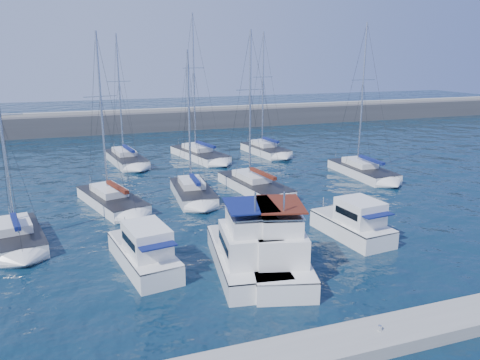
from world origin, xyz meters
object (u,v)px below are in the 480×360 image
object	(u,v)px
sailboat_mid_c	(193,192)
motor_yacht_port_outer	(145,253)
sailboat_mid_a	(16,237)
sailboat_back_c	(265,150)
sailboat_mid_b	(112,200)
motor_yacht_port_inner	(247,253)
motor_yacht_stbd_outer	(354,225)
sailboat_mid_e	(362,171)
sailboat_back_b	(199,154)
motor_yacht_stbd_inner	(276,251)
sailboat_mid_d	(254,185)
sailboat_back_a	(126,159)

from	to	relation	value
sailboat_mid_c	motor_yacht_port_outer	bearing A→B (deg)	-111.85
sailboat_mid_a	sailboat_back_c	distance (m)	34.07
sailboat_mid_b	sailboat_mid_c	size ratio (longest dim) A/B	1.11
motor_yacht_port_inner	sailboat_back_c	xyz separation A→B (m)	(13.59, 30.20, -0.60)
motor_yacht_port_inner	motor_yacht_stbd_outer	xyz separation A→B (m)	(8.59, 2.37, -0.19)
motor_yacht_port_inner	sailboat_mid_e	world-z (taller)	sailboat_mid_e
sailboat_mid_c	sailboat_mid_e	distance (m)	18.38
sailboat_mid_e	sailboat_back_b	size ratio (longest dim) A/B	0.91
motor_yacht_port_inner	sailboat_mid_b	distance (m)	16.22
motor_yacht_port_inner	motor_yacht_stbd_inner	bearing A→B (deg)	-2.87
sailboat_mid_e	sailboat_mid_a	bearing A→B (deg)	-165.82
motor_yacht_stbd_inner	motor_yacht_port_outer	bearing A→B (deg)	174.43
sailboat_mid_a	sailboat_mid_b	world-z (taller)	sailboat_mid_b
sailboat_mid_c	sailboat_back_c	world-z (taller)	sailboat_back_c
sailboat_back_b	sailboat_mid_d	bearing A→B (deg)	-98.90
motor_yacht_stbd_outer	motor_yacht_port_inner	bearing A→B (deg)	-170.62
sailboat_back_a	sailboat_mid_e	bearing A→B (deg)	-40.64
motor_yacht_port_inner	sailboat_mid_c	bearing A→B (deg)	96.46
motor_yacht_port_outer	sailboat_back_c	world-z (taller)	sailboat_back_c
motor_yacht_port_inner	sailboat_mid_d	bearing A→B (deg)	75.82
sailboat_mid_c	sailboat_mid_e	world-z (taller)	sailboat_mid_e
sailboat_mid_b	sailboat_back_c	bearing A→B (deg)	20.93
motor_yacht_port_inner	motor_yacht_stbd_inner	size ratio (longest dim) A/B	0.91
motor_yacht_port_inner	motor_yacht_stbd_inner	world-z (taller)	same
motor_yacht_stbd_inner	sailboat_mid_a	xyz separation A→B (m)	(-14.51, 9.03, -0.61)
sailboat_mid_b	sailboat_mid_e	world-z (taller)	sailboat_mid_e
sailboat_back_a	sailboat_mid_c	bearing A→B (deg)	-84.29
motor_yacht_port_inner	sailboat_mid_d	xyz separation A→B (m)	(6.35, 15.24, -0.63)
sailboat_mid_a	sailboat_mid_d	bearing A→B (deg)	7.79
motor_yacht_stbd_outer	sailboat_back_c	xyz separation A→B (m)	(5.00, 27.82, -0.41)
sailboat_mid_c	sailboat_mid_a	bearing A→B (deg)	-151.47
sailboat_mid_c	sailboat_mid_d	bearing A→B (deg)	5.88
sailboat_mid_a	sailboat_back_a	distance (m)	23.97
sailboat_mid_e	sailboat_back_b	distance (m)	19.28
sailboat_back_a	sailboat_back_c	bearing A→B (deg)	-10.34
motor_yacht_stbd_inner	sailboat_mid_c	world-z (taller)	sailboat_mid_c
motor_yacht_stbd_inner	sailboat_back_c	distance (m)	32.78
sailboat_mid_d	sailboat_back_b	size ratio (longest dim) A/B	0.85
motor_yacht_stbd_inner	sailboat_mid_a	bearing A→B (deg)	163.20
sailboat_mid_b	sailboat_mid_d	distance (m)	12.64
motor_yacht_port_inner	motor_yacht_stbd_outer	distance (m)	8.91
sailboat_mid_c	motor_yacht_port_inner	bearing A→B (deg)	-88.63
motor_yacht_port_inner	sailboat_back_a	world-z (taller)	sailboat_back_a
sailboat_mid_a	sailboat_mid_b	distance (m)	9.04
motor_yacht_stbd_outer	sailboat_mid_a	bearing A→B (deg)	157.49
sailboat_mid_a	sailboat_mid_c	world-z (taller)	sailboat_mid_a
motor_yacht_port_inner	sailboat_mid_a	distance (m)	15.53
motor_yacht_port_inner	sailboat_back_c	size ratio (longest dim) A/B	0.58
sailboat_mid_b	sailboat_back_b	bearing A→B (deg)	36.84
sailboat_mid_a	motor_yacht_stbd_inner	bearing A→B (deg)	-42.94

